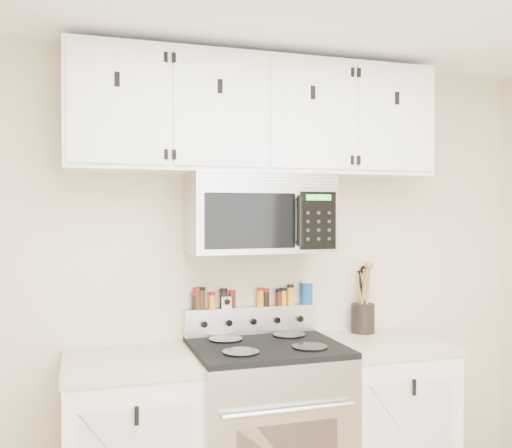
{
  "coord_description": "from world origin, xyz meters",
  "views": [
    {
      "loc": [
        -0.92,
        -1.37,
        1.62
      ],
      "look_at": [
        -0.05,
        1.45,
        1.57
      ],
      "focal_mm": 40.0,
      "sensor_mm": 36.0,
      "label": 1
    }
  ],
  "objects_px": {
    "range": "(266,432)",
    "salt_canister": "(307,292)",
    "microwave": "(259,213)",
    "utensil_crock": "(363,316)"
  },
  "relations": [
    {
      "from": "salt_canister",
      "to": "microwave",
      "type": "bearing_deg",
      "value": -155.39
    },
    {
      "from": "utensil_crock",
      "to": "range",
      "type": "bearing_deg",
      "value": -161.14
    },
    {
      "from": "range",
      "to": "microwave",
      "type": "xyz_separation_m",
      "value": [
        0.0,
        0.13,
        1.14
      ]
    },
    {
      "from": "range",
      "to": "microwave",
      "type": "distance_m",
      "value": 1.15
    },
    {
      "from": "range",
      "to": "utensil_crock",
      "type": "bearing_deg",
      "value": 18.86
    },
    {
      "from": "microwave",
      "to": "salt_canister",
      "type": "bearing_deg",
      "value": 24.61
    },
    {
      "from": "range",
      "to": "salt_canister",
      "type": "distance_m",
      "value": 0.81
    },
    {
      "from": "salt_canister",
      "to": "utensil_crock",
      "type": "bearing_deg",
      "value": -8.39
    },
    {
      "from": "range",
      "to": "microwave",
      "type": "height_order",
      "value": "microwave"
    },
    {
      "from": "utensil_crock",
      "to": "salt_canister",
      "type": "distance_m",
      "value": 0.37
    }
  ]
}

